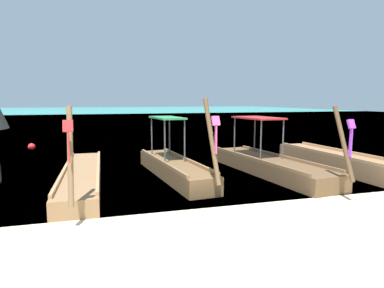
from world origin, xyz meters
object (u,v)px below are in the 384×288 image
at_px(longtail_boat_violet_ribbon, 269,164).
at_px(longtail_boat_red_ribbon, 82,176).
at_px(longtail_boat_pink_ribbon, 174,167).
at_px(longtail_boat_yellow_ribbon, 341,163).
at_px(mooring_buoy_near, 32,147).

bearing_deg(longtail_boat_violet_ribbon, longtail_boat_red_ribbon, 177.35).
xyz_separation_m(longtail_boat_pink_ribbon, longtail_boat_violet_ribbon, (3.45, -0.41, -0.01)).
distance_m(longtail_boat_violet_ribbon, longtail_boat_yellow_ribbon, 2.85).
distance_m(longtail_boat_red_ribbon, longtail_boat_yellow_ribbon, 9.33).
bearing_deg(mooring_buoy_near, longtail_boat_yellow_ribbon, -36.03).
height_order(longtail_boat_red_ribbon, longtail_boat_yellow_ribbon, longtail_boat_red_ribbon).
bearing_deg(mooring_buoy_near, longtail_boat_violet_ribbon, -42.11).
height_order(longtail_boat_red_ribbon, mooring_buoy_near, longtail_boat_red_ribbon).
xyz_separation_m(longtail_boat_violet_ribbon, mooring_buoy_near, (-9.38, 8.47, -0.15)).
bearing_deg(longtail_boat_pink_ribbon, longtail_boat_violet_ribbon, -6.71).
distance_m(longtail_boat_red_ribbon, longtail_boat_pink_ribbon, 3.04).
xyz_separation_m(longtail_boat_red_ribbon, longtail_boat_pink_ribbon, (3.03, 0.11, 0.11)).
relative_size(longtail_boat_pink_ribbon, mooring_buoy_near, 16.85).
distance_m(longtail_boat_red_ribbon, longtail_boat_violet_ribbon, 6.49).
relative_size(longtail_boat_red_ribbon, longtail_boat_yellow_ribbon, 1.03).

